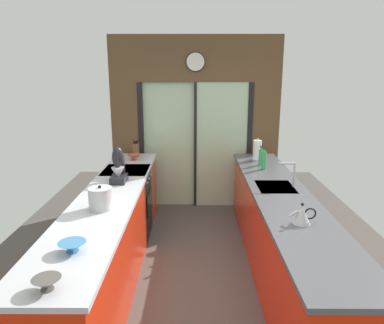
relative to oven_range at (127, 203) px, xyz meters
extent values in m
cube|color=#4C4742|center=(0.91, -0.65, -0.47)|extent=(5.04, 7.60, 0.02)
cube|color=brown|center=(0.91, 1.15, 1.89)|extent=(2.64, 0.08, 0.70)
cube|color=#B2D1AD|center=(0.49, 1.17, 0.54)|extent=(0.80, 0.02, 2.00)
cube|color=#B2D1AD|center=(1.33, 1.13, 0.54)|extent=(0.80, 0.02, 2.00)
cube|color=black|center=(0.05, 1.15, 0.54)|extent=(0.08, 0.10, 2.00)
cube|color=black|center=(1.77, 1.15, 0.54)|extent=(0.08, 0.10, 2.00)
cube|color=black|center=(0.91, 1.15, 0.54)|extent=(0.04, 0.10, 2.00)
cube|color=brown|center=(-0.20, 1.15, 0.54)|extent=(0.42, 0.08, 2.00)
cube|color=brown|center=(2.02, 1.15, 0.54)|extent=(0.42, 0.08, 2.00)
cylinder|color=white|center=(0.91, 1.09, 1.84)|extent=(0.27, 0.03, 0.27)
torus|color=black|center=(0.91, 1.09, 1.84)|extent=(0.29, 0.02, 0.29)
cube|color=red|center=(0.00, -1.57, -0.02)|extent=(0.58, 2.55, 0.88)
cube|color=red|center=(0.00, 0.63, -0.02)|extent=(0.58, 0.65, 0.88)
cube|color=#BCBCC1|center=(0.00, -0.95, 0.44)|extent=(0.62, 3.80, 0.04)
cube|color=red|center=(1.82, -0.95, -0.02)|extent=(0.58, 3.80, 0.88)
cube|color=#4C4C51|center=(1.82, -0.95, 0.44)|extent=(0.62, 3.80, 0.04)
cube|color=#B7BABC|center=(1.80, -0.70, 0.44)|extent=(0.40, 0.48, 0.05)
cylinder|color=#B7BABC|center=(2.00, -0.70, 0.60)|extent=(0.02, 0.02, 0.28)
cylinder|color=#B7BABC|center=(1.91, -0.70, 0.73)|extent=(0.18, 0.02, 0.02)
cube|color=black|center=(0.00, 0.00, -0.02)|extent=(0.58, 0.60, 0.88)
cube|color=black|center=(0.29, 0.00, 0.02)|extent=(0.01, 0.48, 0.28)
cube|color=black|center=(0.00, 0.00, 0.45)|extent=(0.58, 0.60, 0.03)
cylinder|color=#B7BABC|center=(0.30, -0.18, 0.34)|extent=(0.02, 0.04, 0.04)
cylinder|color=#B7BABC|center=(0.30, 0.00, 0.34)|extent=(0.02, 0.04, 0.04)
cylinder|color=#B7BABC|center=(0.30, 0.18, 0.34)|extent=(0.02, 0.04, 0.04)
cylinder|color=#514C47|center=(0.02, -2.68, 0.47)|extent=(0.08, 0.08, 0.01)
cone|color=#514C47|center=(0.02, -2.68, 0.51)|extent=(0.17, 0.17, 0.07)
cylinder|color=teal|center=(0.02, -2.21, 0.47)|extent=(0.09, 0.09, 0.01)
cone|color=teal|center=(0.02, -2.21, 0.51)|extent=(0.20, 0.20, 0.07)
cylinder|color=#BC4C38|center=(0.02, 0.52, 0.47)|extent=(0.08, 0.08, 0.01)
cone|color=#BC4C38|center=(0.02, 0.52, 0.51)|extent=(0.18, 0.18, 0.08)
cube|color=brown|center=(0.02, 0.76, 0.56)|extent=(0.08, 0.14, 0.19)
cylinder|color=black|center=(-0.01, 0.76, 0.68)|extent=(0.02, 0.02, 0.07)
cylinder|color=black|center=(0.01, 0.76, 0.68)|extent=(0.02, 0.02, 0.05)
cylinder|color=black|center=(0.03, 0.76, 0.68)|extent=(0.02, 0.02, 0.06)
cylinder|color=black|center=(0.05, 0.76, 0.68)|extent=(0.02, 0.02, 0.06)
cube|color=black|center=(0.02, -0.54, 0.50)|extent=(0.17, 0.26, 0.08)
cube|color=black|center=(0.02, -0.44, 0.64)|extent=(0.10, 0.08, 0.20)
ellipsoid|color=black|center=(0.02, -0.55, 0.76)|extent=(0.13, 0.12, 0.24)
cone|color=#B7BABC|center=(0.02, -0.57, 0.58)|extent=(0.15, 0.15, 0.13)
cylinder|color=#B7BABC|center=(0.02, -1.39, 0.56)|extent=(0.22, 0.22, 0.20)
cylinder|color=#B7BABC|center=(0.02, -1.39, 0.67)|extent=(0.22, 0.22, 0.01)
sphere|color=black|center=(0.02, -1.39, 0.68)|extent=(0.03, 0.03, 0.03)
cone|color=#B7BABC|center=(1.80, -1.70, 0.54)|extent=(0.15, 0.15, 0.16)
sphere|color=black|center=(1.80, -1.70, 0.64)|extent=(0.03, 0.03, 0.03)
cylinder|color=#B7BABC|center=(1.73, -1.70, 0.55)|extent=(0.08, 0.02, 0.07)
torus|color=black|center=(1.87, -1.70, 0.55)|extent=(0.10, 0.01, 0.10)
cylinder|color=#339E56|center=(1.80, 0.03, 0.58)|extent=(0.06, 0.06, 0.24)
cylinder|color=#339E56|center=(1.80, 0.03, 0.72)|extent=(0.03, 0.03, 0.04)
cylinder|color=black|center=(1.80, 0.03, 0.75)|extent=(0.03, 0.03, 0.01)
cylinder|color=#339E56|center=(1.80, 0.25, 0.57)|extent=(0.06, 0.06, 0.21)
cylinder|color=#339E56|center=(1.80, 0.25, 0.70)|extent=(0.03, 0.03, 0.04)
cylinder|color=black|center=(1.80, 0.25, 0.72)|extent=(0.03, 0.03, 0.01)
cylinder|color=#B7BABC|center=(1.80, 0.55, 0.47)|extent=(0.14, 0.14, 0.01)
cylinder|color=white|center=(1.80, 0.55, 0.61)|extent=(0.12, 0.12, 0.27)
sphere|color=#B7BABC|center=(1.80, 0.55, 0.77)|extent=(0.03, 0.03, 0.03)
camera|label=1|loc=(0.89, -4.59, 1.73)|focal=34.21mm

